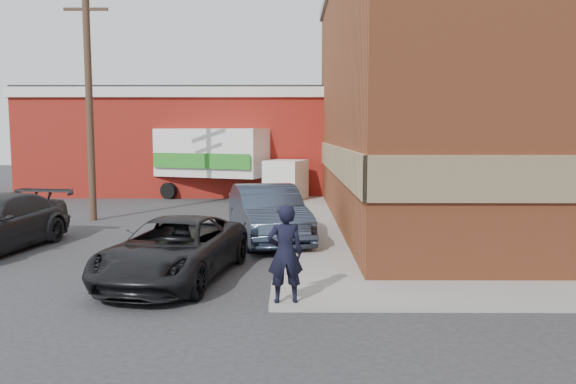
% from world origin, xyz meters
% --- Properties ---
extents(ground, '(90.00, 90.00, 0.00)m').
position_xyz_m(ground, '(0.00, 0.00, 0.00)').
color(ground, '#28282B').
rests_on(ground, ground).
extents(brick_building, '(14.25, 18.25, 9.36)m').
position_xyz_m(brick_building, '(8.50, 9.00, 4.68)').
color(brick_building, '#964626').
rests_on(brick_building, ground).
extents(sidewalk_west, '(1.80, 18.00, 0.12)m').
position_xyz_m(sidewalk_west, '(0.60, 9.00, 0.06)').
color(sidewalk_west, gray).
rests_on(sidewalk_west, ground).
extents(warehouse, '(16.30, 8.30, 5.60)m').
position_xyz_m(warehouse, '(-6.00, 20.00, 2.81)').
color(warehouse, maroon).
rests_on(warehouse, ground).
extents(utility_pole, '(2.00, 0.26, 9.00)m').
position_xyz_m(utility_pole, '(-7.50, 9.00, 4.75)').
color(utility_pole, '#4D3726').
rests_on(utility_pole, ground).
extents(man, '(0.73, 0.53, 1.84)m').
position_xyz_m(man, '(-0.20, -1.55, 1.04)').
color(man, black).
rests_on(man, sidewalk_south).
extents(sedan, '(2.90, 5.40, 1.69)m').
position_xyz_m(sedan, '(-0.80, 5.01, 0.84)').
color(sedan, '#2E394D').
rests_on(sedan, ground).
extents(suv_a, '(3.11, 5.25, 1.37)m').
position_xyz_m(suv_a, '(-2.69, 0.50, 0.68)').
color(suv_a, black).
rests_on(suv_a, ground).
extents(box_truck, '(7.30, 4.36, 3.46)m').
position_xyz_m(box_truck, '(-3.37, 15.76, 2.00)').
color(box_truck, white).
rests_on(box_truck, ground).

